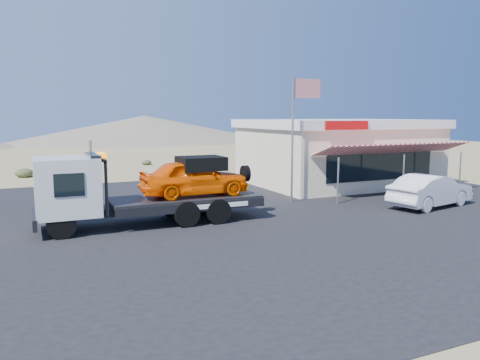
{
  "coord_description": "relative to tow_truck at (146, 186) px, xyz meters",
  "views": [
    {
      "loc": [
        -6.68,
        -14.62,
        4.14
      ],
      "look_at": [
        1.25,
        2.89,
        1.5
      ],
      "focal_mm": 35.0,
      "sensor_mm": 36.0,
      "label": 1
    }
  ],
  "objects": [
    {
      "name": "ground",
      "position": [
        2.7,
        -2.85,
        -1.5
      ],
      "size": [
        120.0,
        120.0,
        0.0
      ],
      "primitive_type": "plane",
      "color": "#948054",
      "rests_on": "ground"
    },
    {
      "name": "distant_hills",
      "position": [
        -7.07,
        52.29,
        0.38
      ],
      "size": [
        126.0,
        48.0,
        4.2
      ],
      "color": "#726B59",
      "rests_on": "ground"
    },
    {
      "name": "jerky_store",
      "position": [
        13.2,
        6.13,
        0.49
      ],
      "size": [
        10.4,
        9.97,
        3.9
      ],
      "color": "beige",
      "rests_on": "asphalt_lot"
    },
    {
      "name": "white_sedan",
      "position": [
        12.61,
        -1.91,
        -0.74
      ],
      "size": [
        4.77,
        2.46,
        1.5
      ],
      "primitive_type": "imported",
      "rotation": [
        0.0,
        0.0,
        1.77
      ],
      "color": "silver",
      "rests_on": "asphalt_lot"
    },
    {
      "name": "flagpole",
      "position": [
        7.63,
        1.65,
        2.26
      ],
      "size": [
        1.55,
        0.1,
        6.0
      ],
      "color": "#99999E",
      "rests_on": "asphalt_lot"
    },
    {
      "name": "tow_truck",
      "position": [
        0.0,
        0.0,
        0.0
      ],
      "size": [
        8.35,
        2.48,
        2.79
      ],
      "color": "black",
      "rests_on": "asphalt_lot"
    },
    {
      "name": "asphalt_lot",
      "position": [
        4.7,
        0.15,
        -1.49
      ],
      "size": [
        32.0,
        24.0,
        0.02
      ],
      "primitive_type": "cube",
      "color": "black",
      "rests_on": "ground"
    }
  ]
}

